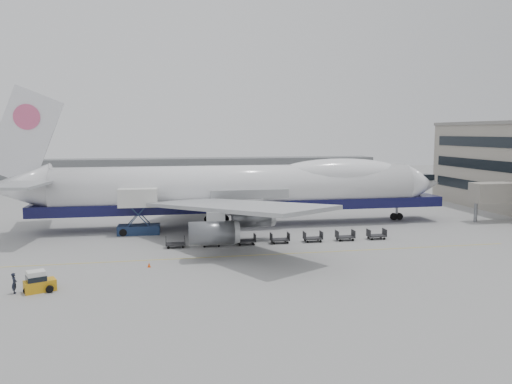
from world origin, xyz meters
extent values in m
plane|color=gray|center=(0.00, 0.00, 0.00)|extent=(260.00, 260.00, 0.00)
cube|color=gold|center=(0.00, -6.00, 0.01)|extent=(60.00, 0.15, 0.01)
cube|color=gray|center=(40.00, 8.00, 4.50)|extent=(9.00, 3.00, 3.00)
cylinder|color=slate|center=(36.00, 8.00, 1.50)|extent=(0.50, 0.50, 3.00)
cube|color=slate|center=(-10.00, 70.00, 3.50)|extent=(110.00, 8.00, 7.00)
cylinder|color=white|center=(0.00, 12.00, 5.70)|extent=(52.00, 6.40, 6.40)
cube|color=#10113D|center=(1.00, 12.00, 3.14)|extent=(60.00, 5.76, 1.50)
cone|color=white|center=(29.00, 12.00, 5.70)|extent=(6.00, 6.40, 6.40)
cone|color=white|center=(-30.50, 12.00, 6.30)|extent=(9.00, 6.40, 6.40)
ellipsoid|color=white|center=(15.60, 12.00, 7.46)|extent=(20.67, 5.78, 4.56)
cube|color=white|center=(-29.00, 12.00, 13.20)|extent=(10.52, 0.50, 13.56)
cylinder|color=#DC5581|center=(-28.50, 12.00, 15.70)|extent=(3.40, 0.30, 3.40)
cube|color=#9EA0A3|center=(-3.00, -2.28, 5.10)|extent=(20.35, 26.74, 2.26)
cube|color=#9EA0A3|center=(-3.00, 26.28, 5.10)|extent=(20.35, 26.74, 2.26)
cylinder|color=#595B60|center=(-6.00, 31.00, 2.90)|extent=(4.80, 2.60, 2.60)
cylinder|color=#595B60|center=(0.00, 22.00, 2.90)|extent=(4.80, 2.60, 2.60)
cylinder|color=#595B60|center=(0.00, 2.00, 2.90)|extent=(4.80, 2.60, 2.60)
cylinder|color=#595B60|center=(-6.00, -7.00, 2.90)|extent=(4.80, 2.60, 2.60)
cylinder|color=slate|center=(25.00, 12.00, 1.25)|extent=(0.36, 0.36, 2.50)
cylinder|color=black|center=(25.00, 12.00, 0.55)|extent=(1.10, 0.45, 1.10)
cylinder|color=slate|center=(-3.00, 9.00, 1.25)|extent=(0.36, 0.36, 2.50)
cylinder|color=black|center=(-3.00, 9.00, 0.55)|extent=(1.10, 0.45, 1.10)
cylinder|color=slate|center=(-3.00, 15.00, 1.25)|extent=(0.36, 0.36, 2.50)
cylinder|color=black|center=(-3.00, 15.00, 0.55)|extent=(1.10, 0.45, 1.10)
cube|color=#172746|center=(-14.27, 8.50, 0.61)|extent=(5.65, 2.85, 1.22)
cube|color=silver|center=(-14.27, 8.50, 5.00)|extent=(5.21, 3.06, 2.45)
cube|color=#172746|center=(-14.27, 7.28, 2.80)|extent=(3.96, 0.25, 4.38)
cube|color=#172746|center=(-14.27, 9.72, 2.80)|extent=(3.96, 0.25, 4.38)
cube|color=slate|center=(-14.27, 10.28, 5.00)|extent=(2.71, 1.42, 0.15)
cylinder|color=black|center=(-16.27, 7.39, 0.50)|extent=(1.00, 0.39, 1.00)
cylinder|color=black|center=(-16.27, 9.61, 0.50)|extent=(1.00, 0.39, 1.00)
cylinder|color=black|center=(-12.26, 7.39, 0.50)|extent=(1.00, 0.39, 1.00)
cylinder|color=black|center=(-12.26, 9.61, 0.50)|extent=(1.00, 0.39, 1.00)
cube|color=orange|center=(-21.69, -14.99, 0.50)|extent=(2.86, 2.23, 0.99)
cube|color=silver|center=(-21.94, -15.10, 1.40)|extent=(1.82, 1.73, 0.90)
cube|color=black|center=(-21.94, -15.10, 1.22)|extent=(1.94, 1.84, 0.45)
cylinder|color=black|center=(-22.59, -15.58, 0.32)|extent=(0.63, 0.27, 0.63)
cylinder|color=black|center=(-22.59, -14.40, 0.32)|extent=(0.63, 0.27, 0.63)
cylinder|color=black|center=(-20.79, -15.58, 0.32)|extent=(0.63, 0.27, 0.63)
cylinder|color=black|center=(-20.79, -14.40, 0.32)|extent=(0.63, 0.27, 0.63)
imported|color=black|center=(-23.69, -15.19, 0.90)|extent=(0.57, 0.74, 1.80)
cone|color=#EE4D0C|center=(-12.58, -8.83, 0.25)|extent=(0.32, 0.32, 0.51)
cube|color=#EE4D0C|center=(-12.58, -8.83, 0.01)|extent=(0.34, 0.34, 0.03)
cube|color=#2D2D30|center=(-9.67, -0.60, 0.45)|extent=(2.30, 1.35, 0.18)
cube|color=#2D2D30|center=(-10.77, -0.60, 0.85)|extent=(0.08, 1.35, 0.90)
cube|color=#2D2D30|center=(-8.57, -0.60, 0.85)|extent=(0.08, 1.35, 0.90)
cylinder|color=black|center=(-10.52, -1.15, 0.15)|extent=(0.30, 0.12, 0.30)
cylinder|color=black|center=(-10.52, -0.05, 0.15)|extent=(0.30, 0.12, 0.30)
cylinder|color=black|center=(-8.82, -1.15, 0.15)|extent=(0.30, 0.12, 0.30)
cylinder|color=black|center=(-8.82, -0.05, 0.15)|extent=(0.30, 0.12, 0.30)
cube|color=#2D2D30|center=(-5.40, -0.60, 0.45)|extent=(2.30, 1.35, 0.18)
cube|color=#2D2D30|center=(-6.50, -0.60, 0.85)|extent=(0.08, 1.35, 0.90)
cube|color=#2D2D30|center=(-4.30, -0.60, 0.85)|extent=(0.08, 1.35, 0.90)
cylinder|color=black|center=(-6.25, -1.15, 0.15)|extent=(0.30, 0.12, 0.30)
cylinder|color=black|center=(-6.25, -0.05, 0.15)|extent=(0.30, 0.12, 0.30)
cylinder|color=black|center=(-4.55, -1.15, 0.15)|extent=(0.30, 0.12, 0.30)
cylinder|color=black|center=(-4.55, -0.05, 0.15)|extent=(0.30, 0.12, 0.30)
cube|color=#2D2D30|center=(-1.14, -0.60, 0.45)|extent=(2.30, 1.35, 0.18)
cube|color=#2D2D30|center=(-2.24, -0.60, 0.85)|extent=(0.08, 1.35, 0.90)
cube|color=#2D2D30|center=(-0.04, -0.60, 0.85)|extent=(0.08, 1.35, 0.90)
cylinder|color=black|center=(-1.99, -1.15, 0.15)|extent=(0.30, 0.12, 0.30)
cylinder|color=black|center=(-1.99, -0.05, 0.15)|extent=(0.30, 0.12, 0.30)
cylinder|color=black|center=(-0.29, -1.15, 0.15)|extent=(0.30, 0.12, 0.30)
cylinder|color=black|center=(-0.29, -0.05, 0.15)|extent=(0.30, 0.12, 0.30)
cube|color=#2D2D30|center=(3.13, -0.60, 0.45)|extent=(2.30, 1.35, 0.18)
cube|color=#2D2D30|center=(2.03, -0.60, 0.85)|extent=(0.08, 1.35, 0.90)
cube|color=#2D2D30|center=(4.23, -0.60, 0.85)|extent=(0.08, 1.35, 0.90)
cylinder|color=black|center=(2.28, -1.15, 0.15)|extent=(0.30, 0.12, 0.30)
cylinder|color=black|center=(2.28, -0.05, 0.15)|extent=(0.30, 0.12, 0.30)
cylinder|color=black|center=(3.98, -1.15, 0.15)|extent=(0.30, 0.12, 0.30)
cylinder|color=black|center=(3.98, -0.05, 0.15)|extent=(0.30, 0.12, 0.30)
cube|color=#2D2D30|center=(7.40, -0.60, 0.45)|extent=(2.30, 1.35, 0.18)
cube|color=#2D2D30|center=(6.30, -0.60, 0.85)|extent=(0.08, 1.35, 0.90)
cube|color=#2D2D30|center=(8.50, -0.60, 0.85)|extent=(0.08, 1.35, 0.90)
cylinder|color=black|center=(6.55, -1.15, 0.15)|extent=(0.30, 0.12, 0.30)
cylinder|color=black|center=(6.55, -0.05, 0.15)|extent=(0.30, 0.12, 0.30)
cylinder|color=black|center=(8.25, -1.15, 0.15)|extent=(0.30, 0.12, 0.30)
cylinder|color=black|center=(8.25, -0.05, 0.15)|extent=(0.30, 0.12, 0.30)
cube|color=#2D2D30|center=(11.67, -0.60, 0.45)|extent=(2.30, 1.35, 0.18)
cube|color=#2D2D30|center=(10.57, -0.60, 0.85)|extent=(0.08, 1.35, 0.90)
cube|color=#2D2D30|center=(12.77, -0.60, 0.85)|extent=(0.08, 1.35, 0.90)
cylinder|color=black|center=(10.82, -1.15, 0.15)|extent=(0.30, 0.12, 0.30)
cylinder|color=black|center=(10.82, -0.05, 0.15)|extent=(0.30, 0.12, 0.30)
cylinder|color=black|center=(12.52, -1.15, 0.15)|extent=(0.30, 0.12, 0.30)
cylinder|color=black|center=(12.52, -0.05, 0.15)|extent=(0.30, 0.12, 0.30)
cube|color=#2D2D30|center=(15.93, -0.60, 0.45)|extent=(2.30, 1.35, 0.18)
cube|color=#2D2D30|center=(14.83, -0.60, 0.85)|extent=(0.08, 1.35, 0.90)
cube|color=#2D2D30|center=(17.03, -0.60, 0.85)|extent=(0.08, 1.35, 0.90)
cylinder|color=black|center=(15.08, -1.15, 0.15)|extent=(0.30, 0.12, 0.30)
cylinder|color=black|center=(15.08, -0.05, 0.15)|extent=(0.30, 0.12, 0.30)
cylinder|color=black|center=(16.78, -1.15, 0.15)|extent=(0.30, 0.12, 0.30)
cylinder|color=black|center=(16.78, -0.05, 0.15)|extent=(0.30, 0.12, 0.30)
camera|label=1|loc=(-11.19, -59.59, 13.72)|focal=35.00mm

